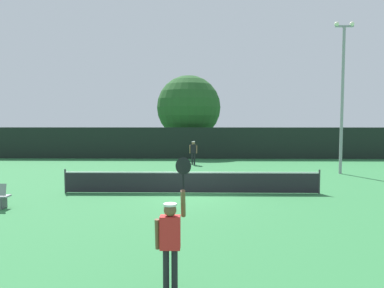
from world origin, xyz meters
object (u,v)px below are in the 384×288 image
at_px(player_serving, 171,234).
at_px(parked_car_near, 214,144).
at_px(player_receiving, 193,150).
at_px(large_tree, 189,108).
at_px(light_pole, 342,89).
at_px(tennis_ball, 236,181).

distance_m(player_serving, parked_car_near, 30.98).
bearing_deg(player_receiving, large_tree, -85.99).
bearing_deg(large_tree, light_pole, -51.31).
bearing_deg(player_receiving, light_pole, 155.20).
relative_size(player_receiving, large_tree, 0.23).
height_order(large_tree, parked_car_near, large_tree).
height_order(tennis_ball, light_pole, light_pole).
xyz_separation_m(player_receiving, large_tree, (-0.55, 7.79, 3.40)).
distance_m(player_serving, tennis_ball, 12.54).
relative_size(player_receiving, tennis_ball, 25.20).
bearing_deg(tennis_ball, parked_car_near, 91.06).
xyz_separation_m(large_tree, parked_car_near, (2.60, 3.88, -3.68)).
distance_m(tennis_ball, parked_car_near, 18.69).
xyz_separation_m(tennis_ball, light_pole, (6.64, 2.83, 5.09)).
height_order(player_serving, large_tree, large_tree).
bearing_deg(large_tree, player_serving, -89.18).
relative_size(tennis_ball, large_tree, 0.01).
bearing_deg(player_serving, tennis_ball, 78.18).
height_order(light_pole, parked_car_near, light_pole).
bearing_deg(parked_car_near, player_receiving, -92.17).
relative_size(player_serving, light_pole, 0.28).
height_order(player_receiving, tennis_ball, player_receiving).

